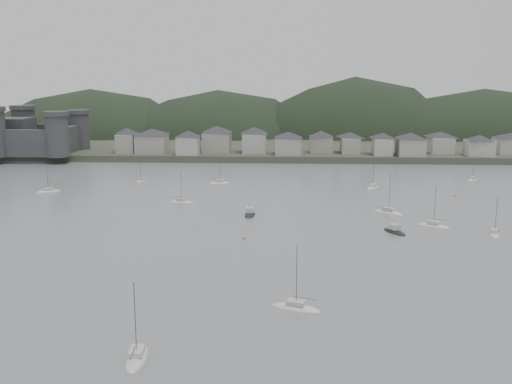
{
  "coord_description": "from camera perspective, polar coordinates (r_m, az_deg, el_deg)",
  "views": [
    {
      "loc": [
        7.54,
        -89.71,
        38.98
      ],
      "look_at": [
        0.0,
        75.0,
        6.0
      ],
      "focal_mm": 41.45,
      "sensor_mm": 36.0,
      "label": 1
    }
  ],
  "objects": [
    {
      "name": "ground",
      "position": [
        98.11,
        -2.05,
        -12.11
      ],
      "size": [
        900.0,
        900.0,
        0.0
      ],
      "primitive_type": "plane",
      "color": "slate",
      "rests_on": "ground"
    },
    {
      "name": "far_shore_land",
      "position": [
        386.61,
        1.5,
        5.74
      ],
      "size": [
        900.0,
        250.0,
        3.0
      ],
      "primitive_type": "cube",
      "color": "#383D2D",
      "rests_on": "ground"
    },
    {
      "name": "forested_ridge",
      "position": [
        362.63,
        2.17,
        3.34
      ],
      "size": [
        851.55,
        103.94,
        102.57
      ],
      "color": "black",
      "rests_on": "ground"
    },
    {
      "name": "castle",
      "position": [
        299.49,
        -22.69,
        5.07
      ],
      "size": [
        66.0,
        43.0,
        20.0
      ],
      "color": "#363739",
      "rests_on": "far_shore_land"
    },
    {
      "name": "waterfront_town",
      "position": [
        278.09,
        11.55,
        4.82
      ],
      "size": [
        451.48,
        28.46,
        12.92
      ],
      "color": "gray",
      "rests_on": "far_shore_land"
    },
    {
      "name": "sailboat_lead",
      "position": [
        209.42,
        11.21,
        0.41
      ],
      "size": [
        6.54,
        8.24,
        11.1
      ],
      "rotation": [
        0.0,
        0.0,
        2.58
      ],
      "color": "silver",
      "rests_on": "ground"
    },
    {
      "name": "moored_fleet",
      "position": [
        149.75,
        -3.68,
        -3.73
      ],
      "size": [
        247.85,
        152.89,
        12.64
      ],
      "color": "silver",
      "rests_on": "ground"
    },
    {
      "name": "motor_launch_near",
      "position": [
        152.12,
        13.23,
        -3.73
      ],
      "size": [
        6.25,
        8.12,
        3.85
      ],
      "rotation": [
        0.0,
        0.0,
        0.52
      ],
      "color": "black",
      "rests_on": "ground"
    },
    {
      "name": "motor_launch_far",
      "position": [
        166.09,
        -0.6,
        -2.16
      ],
      "size": [
        3.4,
        8.0,
        3.87
      ],
      "rotation": [
        0.0,
        0.0,
        3.06
      ],
      "color": "black",
      "rests_on": "ground"
    },
    {
      "name": "mooring_buoys",
      "position": [
        166.16,
        -0.23,
        -2.2
      ],
      "size": [
        177.08,
        105.28,
        0.7
      ],
      "color": "#B3643B",
      "rests_on": "ground"
    }
  ]
}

